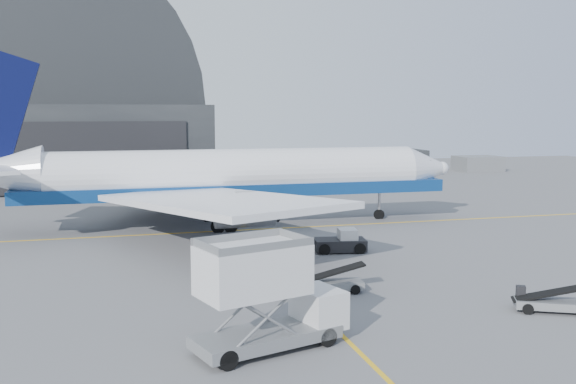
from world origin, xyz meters
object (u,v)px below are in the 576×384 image
object	(u,v)px
belt_loader_a	(326,284)
catering_truck	(265,297)
airliner	(218,177)
belt_loader_b	(555,302)
pushback_tug	(341,243)

from	to	relation	value
belt_loader_a	catering_truck	bearing A→B (deg)	-118.75
airliner	catering_truck	bearing A→B (deg)	-95.21
catering_truck	belt_loader_b	xyz separation A→B (m)	(16.79, 1.33, -2.00)
airliner	belt_loader_b	bearing A→B (deg)	-66.33
pushback_tug	belt_loader_b	distance (m)	18.79
pushback_tug	catering_truck	bearing A→B (deg)	-109.71
catering_truck	airliner	bearing A→B (deg)	67.42
airliner	belt_loader_b	distance (m)	34.64
airliner	pushback_tug	size ratio (longest dim) A/B	11.41
pushback_tug	belt_loader_b	world-z (taller)	pushback_tug
catering_truck	pushback_tug	size ratio (longest dim) A/B	1.81
catering_truck	pushback_tug	distance (m)	21.95
pushback_tug	belt_loader_a	bearing A→B (deg)	-104.92
airliner	pushback_tug	distance (m)	16.25
pushback_tug	belt_loader_b	xyz separation A→B (m)	(6.13, -17.76, -0.14)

